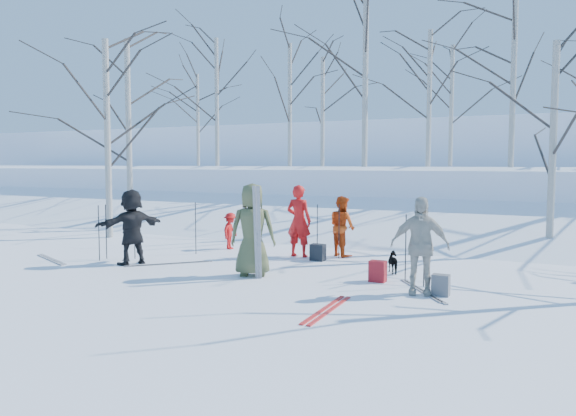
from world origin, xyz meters
The scene contains 39 objects.
ground centered at (0.00, 0.00, 0.00)m, with size 120.00×120.00×0.00m, color white.
snow_ramp centered at (0.00, 7.00, 0.15)m, with size 70.00×9.50×1.40m, color white.
snow_plateau centered at (0.00, 17.00, 1.00)m, with size 70.00×18.00×2.20m, color white.
far_hill centered at (0.00, 38.00, 2.00)m, with size 90.00×30.00×6.00m, color white.
skier_olive_center centered at (0.03, -0.17, 0.97)m, with size 0.95×0.62×1.93m, color #494F2F.
skier_red_north centered at (-0.18, 2.45, 0.90)m, with size 0.66×0.43×1.80m, color red.
skier_redor_behind centered at (0.76, 3.00, 0.76)m, with size 0.74×0.58×1.52m, color #CE410F.
skier_red_seated centered at (-2.38, 2.69, 0.50)m, with size 0.65×0.37×1.00m, color red.
skier_cream_east centered at (3.53, -0.22, 0.88)m, with size 1.03×0.43×1.76m, color beige.
skier_grey_west centered at (-3.15, -0.30, 0.88)m, with size 1.62×0.52×1.75m, color black.
dog centered at (2.59, 1.46, 0.23)m, with size 0.25×0.55×0.46m, color black.
upright_ski_left centered at (0.26, -0.43, 0.95)m, with size 0.07×0.02×1.90m, color silver.
upright_ski_right centered at (0.34, -0.43, 0.95)m, with size 0.07×0.02×1.90m, color silver.
ski_pair_a centered at (2.51, -2.00, 0.01)m, with size 0.31×1.91×0.02m, color red, non-canonical shape.
ski_pair_b centered at (-5.32, -0.76, 0.01)m, with size 1.82×0.94×0.02m, color silver, non-canonical shape.
ski_pair_c centered at (-2.39, 0.09, 0.01)m, with size 1.42×1.54×0.02m, color silver, non-canonical shape.
ski_pair_d centered at (3.54, 0.02, 0.01)m, with size 1.27×1.66×0.02m, color silver, non-canonical shape.
ski_pole_a centered at (-4.19, -0.30, 0.67)m, with size 0.02×0.02×1.34m, color black.
ski_pole_b centered at (3.00, 0.79, 0.67)m, with size 0.02×0.02×1.34m, color black.
ski_pole_c centered at (3.46, 0.43, 0.67)m, with size 0.02×0.02×1.34m, color black.
ski_pole_d centered at (-2.73, 1.59, 0.67)m, with size 0.02×0.02×1.34m, color black.
ski_pole_e centered at (0.82, 2.66, 0.67)m, with size 0.02×0.02×1.34m, color black.
ski_pole_f centered at (-4.23, -0.03, 0.67)m, with size 0.02×0.02×1.34m, color black.
ski_pole_g centered at (0.36, 2.36, 0.67)m, with size 0.02×0.02×1.34m, color black.
ski_pole_h centered at (-3.62, 0.30, 0.67)m, with size 0.02×0.02×1.34m, color black.
backpack_red centered at (2.54, 0.45, 0.21)m, with size 0.32×0.22×0.42m, color maroon.
backpack_grey centered at (3.91, -0.16, 0.19)m, with size 0.30×0.20×0.38m, color #54565B.
backpack_dark centered at (0.49, 2.11, 0.20)m, with size 0.34×0.24×0.40m, color black.
birch_plateau_c centered at (-9.02, 11.77, 5.15)m, with size 4.72×4.72×5.89m, color silver, non-canonical shape.
birch_plateau_d centered at (0.80, 16.14, 4.93)m, with size 4.42×4.42×5.45m, color silver, non-canonical shape.
birch_plateau_e centered at (-1.40, 10.72, 5.86)m, with size 5.72×5.72×7.31m, color silver, non-canonical shape.
birch_plateau_g centered at (3.96, 10.36, 5.13)m, with size 4.70×4.70×5.86m, color silver, non-canonical shape.
birch_plateau_h centered at (-4.21, 13.04, 4.62)m, with size 3.98×3.98×4.83m, color silver, non-canonical shape.
birch_plateau_j centered at (-5.89, 13.10, 5.00)m, with size 4.52×4.52×5.60m, color silver, non-canonical shape.
birch_plateau_k centered at (0.78, 11.94, 4.83)m, with size 4.28×4.28×5.26m, color silver, non-canonical shape.
birch_plateau_l centered at (-11.28, 13.36, 4.52)m, with size 3.84×3.84×4.63m, color silver, non-canonical shape.
birch_edge_a centered at (-7.11, 2.97, 3.08)m, with size 4.92×4.92×6.17m, color silver, non-canonical shape.
birch_edge_d centered at (-8.74, 5.66, 3.42)m, with size 5.39×5.39×6.85m, color silver, non-canonical shape.
birch_edge_e centered at (5.41, 5.61, 2.70)m, with size 4.38×4.38×5.40m, color silver, non-canonical shape.
Camera 1 is at (5.98, -10.11, 2.35)m, focal length 35.00 mm.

